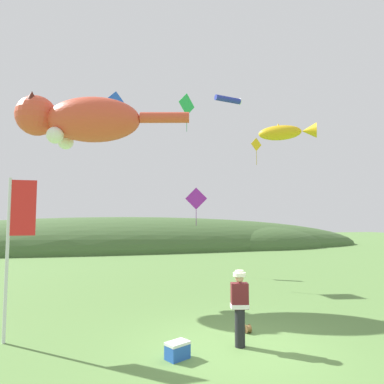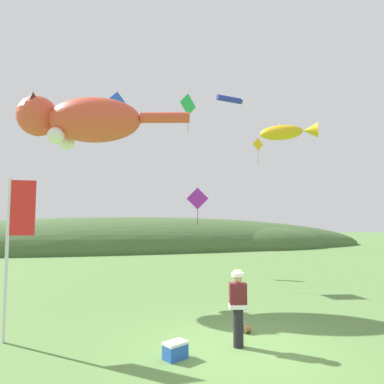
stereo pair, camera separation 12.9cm
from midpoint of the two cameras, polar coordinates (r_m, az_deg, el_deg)
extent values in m
plane|color=#5B8442|center=(8.79, 7.97, -24.44)|extent=(120.00, 120.00, 0.00)
ellipsoid|color=#426033|center=(36.48, -10.18, -9.23)|extent=(55.30, 13.95, 6.49)
ellipsoid|color=#426033|center=(37.87, 10.18, -9.06)|extent=(17.94, 8.96, 4.74)
cylinder|color=black|center=(8.75, 8.17, -21.50)|extent=(0.24, 0.24, 0.88)
cube|color=#59191E|center=(8.56, 8.11, -16.76)|extent=(0.44, 0.33, 0.60)
cube|color=white|center=(8.62, 8.13, -18.32)|extent=(0.47, 0.35, 0.10)
sphere|color=tan|center=(8.49, 8.08, -14.05)|extent=(0.20, 0.20, 0.20)
cylinder|color=silver|center=(8.47, 8.07, -13.45)|extent=(0.30, 0.30, 0.09)
cylinder|color=silver|center=(8.46, 8.07, -13.05)|extent=(0.20, 0.20, 0.07)
cylinder|color=olive|center=(9.82, 9.54, -21.59)|extent=(0.11, 0.17, 0.17)
cylinder|color=brown|center=(9.80, 9.22, -21.64)|extent=(0.01, 0.22, 0.22)
cylinder|color=brown|center=(9.84, 9.85, -21.55)|extent=(0.01, 0.22, 0.22)
cube|color=blue|center=(8.13, -2.31, -25.05)|extent=(0.57, 0.50, 0.30)
cube|color=white|center=(8.07, -2.30, -23.86)|extent=(0.58, 0.51, 0.06)
cylinder|color=silver|center=(9.76, -28.18, -9.77)|extent=(0.08, 0.08, 4.04)
cube|color=red|center=(9.65, -26.04, -2.37)|extent=(0.60, 0.03, 1.40)
ellipsoid|color=#E04C33|center=(15.09, -15.72, 11.45)|extent=(4.29, 3.03, 1.85)
ellipsoid|color=white|center=(15.05, -16.43, 10.19)|extent=(2.73, 1.78, 1.02)
sphere|color=#E04C33|center=(15.98, -24.12, 11.46)|extent=(1.66, 1.66, 1.66)
cone|color=#4E1A11|center=(15.76, -24.77, 14.00)|extent=(0.73, 0.73, 0.55)
cone|color=#4E1A11|center=(16.55, -23.36, 13.07)|extent=(0.73, 0.73, 0.55)
sphere|color=white|center=(14.83, -21.50, 8.75)|extent=(0.66, 0.66, 0.66)
sphere|color=white|center=(15.84, -19.94, 7.86)|extent=(0.66, 0.66, 0.66)
cylinder|color=#E04C33|center=(14.56, -4.24, 12.26)|extent=(2.07, 0.99, 0.44)
ellipsoid|color=gold|center=(18.10, 14.81, 9.55)|extent=(2.21, 1.83, 0.75)
cone|color=gold|center=(18.08, 19.34, 9.67)|extent=(0.99, 1.00, 0.75)
cone|color=gold|center=(18.19, 14.59, 10.51)|extent=(0.48, 0.48, 0.35)
sphere|color=black|center=(18.42, 12.69, 9.46)|extent=(0.17, 0.17, 0.17)
cylinder|color=#2633A5|center=(22.96, 6.43, 15.10)|extent=(1.86, 0.68, 0.36)
torus|color=white|center=(23.43, 8.40, 14.71)|extent=(0.14, 0.44, 0.44)
cube|color=blue|center=(19.97, -12.18, 14.11)|extent=(1.30, 0.65, 1.45)
cylinder|color=black|center=(19.98, -12.18, 14.10)|extent=(0.88, 0.44, 0.02)
cube|color=#1A3E97|center=(19.63, -12.24, 10.86)|extent=(0.03, 0.02, 0.90)
cube|color=green|center=(19.75, -0.48, 14.38)|extent=(1.10, 0.71, 1.29)
cylinder|color=black|center=(19.76, -0.49, 14.36)|extent=(0.74, 0.48, 0.02)
cube|color=#1A7C35|center=(19.42, -0.48, 11.31)|extent=(0.03, 0.02, 0.90)
cube|color=yellow|center=(22.37, 11.11, 7.81)|extent=(0.84, 0.24, 0.87)
cylinder|color=black|center=(22.38, 11.09, 7.81)|extent=(0.57, 0.17, 0.02)
cube|color=#A98511|center=(22.20, 11.14, 5.59)|extent=(0.03, 0.02, 0.90)
cube|color=purple|center=(19.23, 1.12, -1.09)|extent=(1.15, 0.49, 1.24)
cylinder|color=black|center=(19.24, 1.11, -1.10)|extent=(0.78, 0.33, 0.02)
cube|color=#6B1A7C|center=(19.19, 1.12, -4.29)|extent=(0.03, 0.02, 0.90)
camera|label=1|loc=(0.06, -89.69, -0.02)|focal=32.00mm
camera|label=2|loc=(0.06, 90.31, 0.02)|focal=32.00mm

